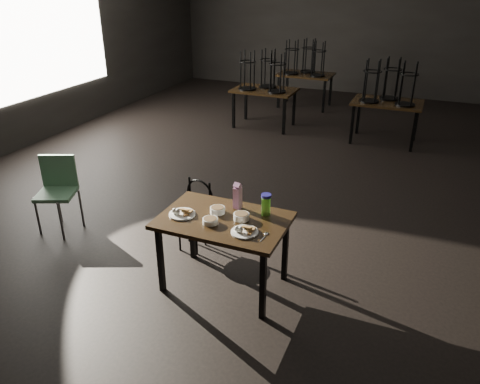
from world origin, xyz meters
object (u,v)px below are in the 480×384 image
at_px(bentwood_chair, 195,209).
at_px(school_chair, 57,187).
at_px(juice_carton, 238,196).
at_px(water_bottle, 266,204).
at_px(main_table, 224,226).

bearing_deg(bentwood_chair, school_chair, -160.60).
relative_size(juice_carton, school_chair, 0.30).
xyz_separation_m(water_bottle, school_chair, (-2.63, 0.06, -0.32)).
distance_m(water_bottle, school_chair, 2.65).
xyz_separation_m(juice_carton, water_bottle, (0.30, -0.02, -0.02)).
distance_m(main_table, juice_carton, 0.33).
bearing_deg(school_chair, water_bottle, -24.58).
bearing_deg(water_bottle, school_chair, 178.62).
distance_m(juice_carton, school_chair, 2.35).
distance_m(bentwood_chair, school_chair, 1.71).
xyz_separation_m(juice_carton, school_chair, (-2.33, 0.05, -0.33)).
bearing_deg(juice_carton, bentwood_chair, 155.15).
bearing_deg(main_table, bentwood_chair, 137.75).
bearing_deg(school_chair, main_table, -30.58).
xyz_separation_m(main_table, school_chair, (-2.29, 0.30, -0.13)).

